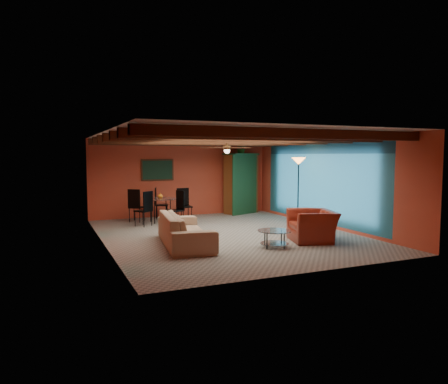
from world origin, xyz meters
name	(u,v)px	position (x,y,z in m)	size (l,w,h in m)	color
room	(225,148)	(0.00, 0.11, 2.36)	(6.52, 8.01, 2.71)	gray
sofa	(185,230)	(-1.46, -0.83, 0.38)	(2.58, 1.01, 0.75)	tan
armchair	(312,226)	(1.63, -1.64, 0.39)	(1.20, 1.05, 0.78)	maroon
coffee_table	(274,238)	(0.40, -1.87, 0.20)	(0.79, 0.79, 0.41)	white
dining_table	(160,206)	(-1.13, 2.76, 0.54)	(2.08, 2.08, 1.08)	silver
armoire	(241,184)	(2.20, 3.70, 1.09)	(1.24, 0.61, 2.17)	brown
floor_lamp	(298,191)	(2.65, 0.57, 1.05)	(0.43, 0.43, 2.10)	black
ceiling_fan	(227,148)	(0.00, 0.00, 2.36)	(1.50, 1.50, 0.44)	#472614
painting	(157,170)	(-0.90, 3.96, 1.65)	(1.05, 0.03, 0.65)	black
potted_plant	(241,148)	(2.20, 3.70, 2.42)	(0.46, 0.39, 0.51)	#26661E
vase	(160,186)	(-1.13, 2.76, 1.17)	(0.17, 0.17, 0.18)	orange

